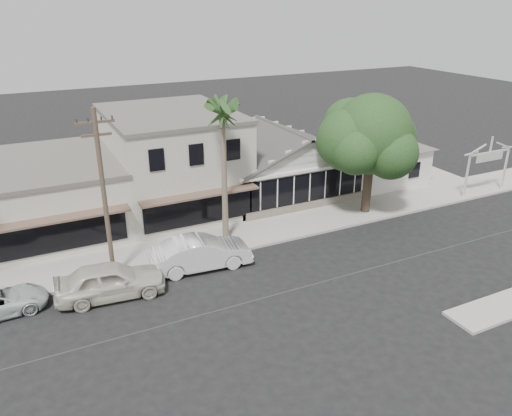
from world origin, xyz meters
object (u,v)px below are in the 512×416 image
car_1 (201,253)px  shade_tree (369,136)px  arch_sign (490,154)px  utility_pole (104,193)px  car_0 (110,280)px

car_1 → shade_tree: 13.68m
arch_sign → utility_pole: size_ratio=0.46×
arch_sign → shade_tree: bearing=172.5°
arch_sign → car_1: arch_sign is taller
utility_pole → car_1: size_ratio=1.67×
utility_pole → car_0: utility_pole is taller
car_0 → shade_tree: bearing=-74.0°
car_1 → shade_tree: (12.69, 2.43, 4.48)m
arch_sign → utility_pole: (-27.40, -0.10, 1.63)m
shade_tree → utility_pole: bearing=-175.2°
car_0 → shade_tree: shade_tree is taller
car_0 → shade_tree: size_ratio=0.65×
car_0 → car_1: (5.00, 0.75, -0.01)m
car_1 → shade_tree: bearing=-74.3°
utility_pole → shade_tree: bearing=4.8°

